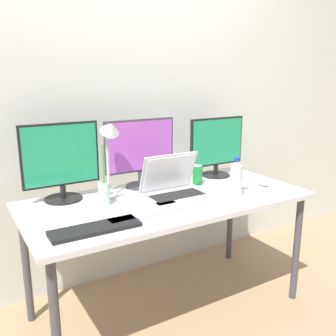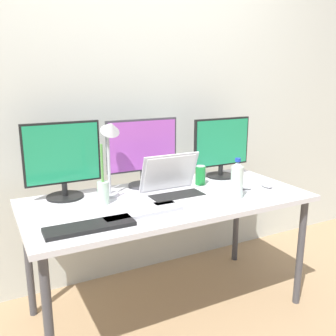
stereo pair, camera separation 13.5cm
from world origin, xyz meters
The scene contains 15 objects.
ground_plane centered at (0.00, 0.00, 0.00)m, with size 16.00×16.00×0.00m, color #9E7F5B.
wall_back centered at (0.00, 0.59, 1.30)m, with size 7.00×0.08×2.60m, color silver.
work_desk centered at (0.00, 0.00, 0.68)m, with size 1.66×0.78×0.74m.
monitor_left centered at (-0.54, 0.28, 0.97)m, with size 0.44×0.22×0.45m.
monitor_center centered at (-0.04, 0.28, 0.98)m, with size 0.47×0.19×0.44m.
monitor_right centered at (0.55, 0.24, 0.96)m, with size 0.44×0.20×0.42m.
laptop_silver centered at (0.04, 0.01, 0.80)m, with size 0.36×0.25×0.25m.
keyboard_main centered at (-0.24, -0.17, 0.75)m, with size 0.43×0.14×0.02m, color #B2B2B7.
keyboard_aux centered at (-0.54, -0.24, 0.75)m, with size 0.42×0.13×0.02m, color black.
mouse_by_keyboard centered at (0.51, -0.07, 0.76)m, with size 0.06×0.10×0.04m, color silver.
mouse_by_laptop centered at (0.66, -0.11, 0.76)m, with size 0.06×0.09×0.04m, color silver.
water_bottle centered at (0.36, -0.19, 0.85)m, with size 0.07×0.07×0.24m.
soda_can_near_keyboard centered at (0.31, 0.15, 0.80)m, with size 0.07×0.07×0.13m.
bamboo_vase centered at (-0.37, 0.07, 0.82)m, with size 0.06×0.06×0.34m.
desk_lamp centered at (-0.29, 0.15, 1.06)m, with size 0.11×0.18×0.47m.
Camera 2 is at (-0.96, -1.86, 1.45)m, focal length 40.00 mm.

